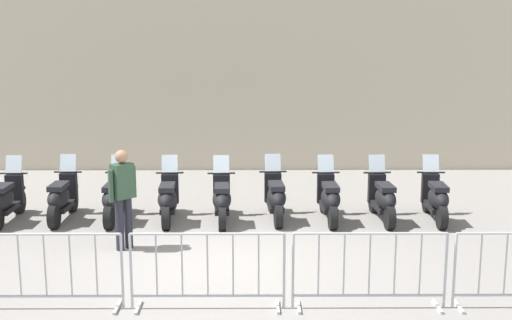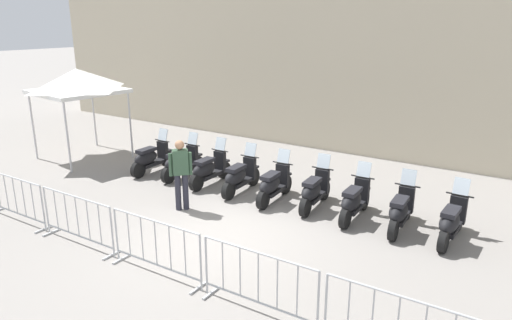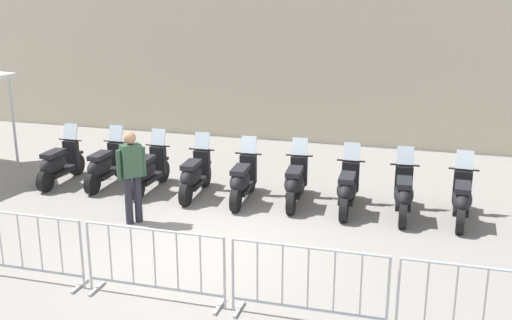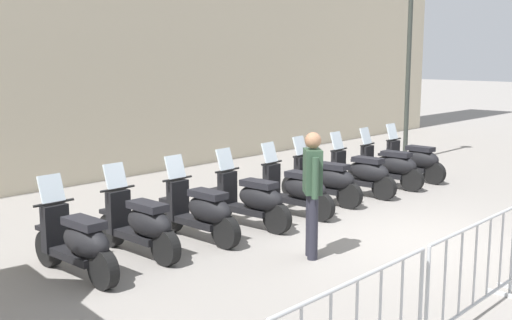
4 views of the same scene
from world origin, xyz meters
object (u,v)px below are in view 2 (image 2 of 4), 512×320
Objects in this scene: motorcycle_4 at (273,185)px; motorcycle_8 at (451,222)px; canopy_tent at (77,81)px; officer_near_row_end at (181,171)px; motorcycle_3 at (240,177)px; motorcycle_5 at (314,191)px; motorcycle_7 at (400,211)px; barrier_segment_1 at (78,221)px; barrier_segment_2 at (156,248)px; barrier_segment_3 at (258,283)px; motorcycle_0 at (151,158)px; motorcycle_1 at (181,163)px; motorcycle_6 at (354,201)px; barrier_segment_0 at (15,199)px; motorcycle_2 at (209,170)px.

motorcycle_8 is at bearing 8.92° from motorcycle_4.
officer_near_row_end is at bearing -7.73° from canopy_tent.
motorcycle_3 and motorcycle_5 have the same top height.
motorcycle_7 reaches higher than barrier_segment_1.
barrier_segment_1 is 1.00× the size of barrier_segment_2.
motorcycle_4 is at bearing 5.32° from motorcycle_3.
motorcycle_8 is at bearing 8.61° from motorcycle_7.
canopy_tent reaches higher than barrier_segment_3.
motorcycle_1 is (1.02, 0.28, 0.00)m from motorcycle_0.
motorcycle_6 is (5.23, 0.66, 0.00)m from motorcycle_1.
motorcycle_6 is at bearing 9.69° from motorcycle_4.
motorcycle_4 is 0.99× the size of officer_near_row_end.
motorcycle_8 is (5.21, 0.75, 0.00)m from motorcycle_3.
motorcycle_1 is 6.33m from motorcycle_7.
motorcycle_0 reaches higher than barrier_segment_2.
motorcycle_0 is 3.62m from canopy_tent.
motorcycle_4 reaches higher than barrier_segment_0.
motorcycle_1 is 0.84× the size of barrier_segment_1.
motorcycle_7 is at bearing 60.98° from barrier_segment_2.
motorcycle_6 is (6.26, 0.93, 0.00)m from motorcycle_0.
motorcycle_1 is 4.39m from barrier_segment_1.
barrier_segment_1 is 0.71× the size of canopy_tent.
barrier_segment_2 is (-2.54, -4.59, 0.07)m from motorcycle_7.
barrier_segment_3 is 1.19× the size of officer_near_row_end.
barrier_segment_3 is (2.73, -3.78, 0.07)m from motorcycle_4.
motorcycle_4 is 2.11m from motorcycle_6.
motorcycle_0 is 1.00× the size of motorcycle_1.
motorcycle_1 is at bearing -171.78° from motorcycle_5.
motorcycle_3 is 1.00× the size of motorcycle_5.
motorcycle_0 is 1.00× the size of motorcycle_6.
motorcycle_1 is 0.84× the size of barrier_segment_3.
motorcycle_2 is 1.00× the size of officer_near_row_end.
motorcycle_6 is 5.99m from barrier_segment_1.
motorcycle_6 is 0.83× the size of barrier_segment_3.
motorcycle_0 and motorcycle_1 have the same top height.
barrier_segment_0 is at bearing -145.76° from motorcycle_8.
motorcycle_0 is 0.84× the size of barrier_segment_1.
motorcycle_2 is 0.59× the size of canopy_tent.
barrier_segment_0 is 4.33m from barrier_segment_2.
motorcycle_4 is 0.83× the size of barrier_segment_3.
barrier_segment_2 is (4.76, -3.51, 0.07)m from motorcycle_0.
canopy_tent is at bearing -171.52° from motorcycle_7.
motorcycle_7 is at bearing 8.10° from motorcycle_3.
barrier_segment_1 is (1.59, -4.09, 0.07)m from motorcycle_1.
motorcycle_2 is 5.48m from canopy_tent.
motorcycle_0 reaches higher than barrier_segment_3.
motorcycle_5 is 3.16m from motorcycle_8.
canopy_tent reaches higher than motorcycle_4.
motorcycle_2 is at bearing 70.34° from barrier_segment_0.
motorcycle_0 is 1.00× the size of motorcycle_8.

